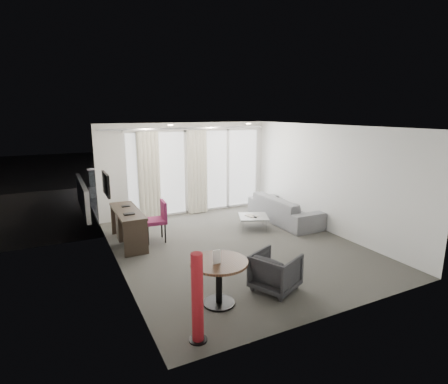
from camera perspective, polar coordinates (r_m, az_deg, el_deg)
name	(u,v)px	position (r m, az deg, el deg)	size (l,w,h in m)	color
floor	(236,246)	(7.80, 1.98, -8.79)	(5.00, 6.00, 0.00)	#43413B
ceiling	(237,126)	(7.25, 2.14, 10.66)	(5.00, 6.00, 0.00)	white
wall_left	(115,202)	(6.63, -17.31, -1.50)	(0.00, 6.00, 2.60)	silver
wall_right	(327,179)	(8.86, 16.44, 2.09)	(0.00, 6.00, 2.60)	silver
wall_front	(340,230)	(5.08, 18.44, -5.96)	(5.00, 0.00, 2.60)	silver
window_panel	(197,171)	(10.22, -4.44, 3.40)	(4.00, 0.02, 2.38)	white
window_frame	(197,171)	(10.21, -4.41, 3.39)	(4.10, 0.06, 2.44)	white
curtain_left	(149,176)	(9.62, -12.11, 2.55)	(0.60, 0.20, 2.38)	beige
curtain_right	(197,172)	(10.05, -4.35, 3.24)	(0.60, 0.20, 2.38)	beige
curtain_track	(188,128)	(9.83, -5.85, 10.32)	(4.80, 0.04, 0.04)	#B2B2B7
downlight_a	(170,125)	(8.37, -8.74, 10.76)	(0.12, 0.12, 0.02)	#FFE0B2
downlight_b	(248,124)	(9.23, 3.99, 11.06)	(0.12, 0.12, 0.02)	#FFE0B2
desk	(128,227)	(8.10, -15.37, -5.52)	(0.52, 1.65, 0.77)	#2C2219
tv	(106,184)	(8.03, -18.72, 1.21)	(0.05, 0.80, 0.50)	black
desk_chair	(155,221)	(8.08, -11.24, -4.74)	(0.51, 0.48, 0.93)	maroon
round_table	(219,283)	(5.49, -0.83, -14.58)	(0.88, 0.88, 0.71)	#442A19
menu_card	(217,263)	(5.25, -1.19, -11.46)	(0.12, 0.02, 0.21)	white
red_lamp	(197,298)	(4.60, -4.37, -16.90)	(0.24, 0.24, 1.21)	maroon
tub_armchair	(276,271)	(5.97, 8.41, -12.71)	(0.68, 0.70, 0.64)	#2A2A2D
coffee_table	(253,222)	(8.92, 4.81, -4.92)	(0.71, 0.71, 0.32)	gray
remote	(255,215)	(8.78, 5.02, -3.84)	(0.05, 0.16, 0.02)	black
magazine	(252,214)	(8.86, 4.51, -3.67)	(0.22, 0.28, 0.02)	gray
sofa	(284,209)	(9.55, 9.79, -2.72)	(2.33, 0.91, 0.68)	slate
terrace_slab	(181,201)	(11.87, -7.08, -1.54)	(5.60, 3.00, 0.12)	#4D4D50
rattan_chair_a	(195,186)	(12.14, -4.80, 0.91)	(0.50, 0.50, 0.73)	brown
rattan_chair_b	(223,183)	(12.48, -0.12, 1.41)	(0.54, 0.54, 0.79)	brown
rattan_table	(215,192)	(11.70, -1.56, -0.04)	(0.52, 0.52, 0.52)	brown
balustrade	(167,178)	(13.10, -9.26, 2.27)	(5.50, 0.06, 1.05)	#B2B2B7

